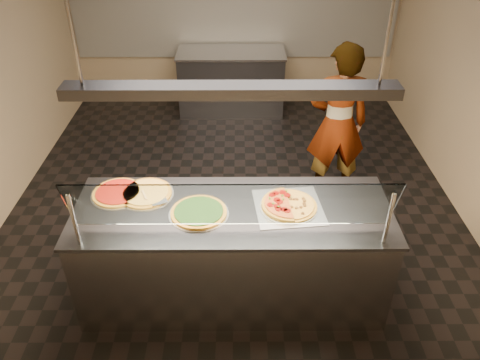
{
  "coord_description": "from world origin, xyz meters",
  "views": [
    {
      "loc": [
        0.05,
        -4.25,
        3.22
      ],
      "look_at": [
        0.06,
        -0.99,
        1.02
      ],
      "focal_mm": 35.0,
      "sensor_mm": 36.0,
      "label": 1
    }
  ],
  "objects_px": {
    "sneeze_guard": "(232,206)",
    "pizza_spinach": "(199,212)",
    "serving_counter": "(233,252)",
    "pizza_cheese": "(146,193)",
    "half_pizza_pepperoni": "(276,204)",
    "worker": "(337,124)",
    "pizza_spatula": "(150,197)",
    "pizza_tomato": "(118,192)",
    "prep_table": "(231,81)",
    "half_pizza_sausage": "(302,204)",
    "perforated_tray": "(289,206)",
    "heat_lamp_housing": "(231,90)"
  },
  "relations": [
    {
      "from": "sneeze_guard",
      "to": "pizza_spinach",
      "type": "distance_m",
      "value": 0.48
    },
    {
      "from": "serving_counter",
      "to": "pizza_cheese",
      "type": "height_order",
      "value": "pizza_cheese"
    },
    {
      "from": "sneeze_guard",
      "to": "half_pizza_pepperoni",
      "type": "distance_m",
      "value": 0.57
    },
    {
      "from": "pizza_spinach",
      "to": "worker",
      "type": "relative_size",
      "value": 0.26
    },
    {
      "from": "serving_counter",
      "to": "pizza_spatula",
      "type": "height_order",
      "value": "pizza_spatula"
    },
    {
      "from": "pizza_cheese",
      "to": "half_pizza_pepperoni",
      "type": "bearing_deg",
      "value": -9.69
    },
    {
      "from": "half_pizza_pepperoni",
      "to": "pizza_tomato",
      "type": "distance_m",
      "value": 1.32
    },
    {
      "from": "pizza_spinach",
      "to": "worker",
      "type": "bearing_deg",
      "value": 49.0
    },
    {
      "from": "pizza_cheese",
      "to": "prep_table",
      "type": "relative_size",
      "value": 0.29
    },
    {
      "from": "half_pizza_sausage",
      "to": "sneeze_guard",
      "type": "bearing_deg",
      "value": -146.37
    },
    {
      "from": "perforated_tray",
      "to": "pizza_tomato",
      "type": "bearing_deg",
      "value": 172.28
    },
    {
      "from": "half_pizza_sausage",
      "to": "pizza_spatula",
      "type": "xyz_separation_m",
      "value": [
        -1.24,
        0.1,
        0.0
      ]
    },
    {
      "from": "worker",
      "to": "prep_table",
      "type": "bearing_deg",
      "value": -64.87
    },
    {
      "from": "perforated_tray",
      "to": "pizza_cheese",
      "type": "relative_size",
      "value": 1.26
    },
    {
      "from": "pizza_spinach",
      "to": "worker",
      "type": "xyz_separation_m",
      "value": [
        1.39,
        1.6,
        -0.05
      ]
    },
    {
      "from": "half_pizza_pepperoni",
      "to": "serving_counter",
      "type": "bearing_deg",
      "value": -174.98
    },
    {
      "from": "half_pizza_sausage",
      "to": "heat_lamp_housing",
      "type": "relative_size",
      "value": 0.2
    },
    {
      "from": "half_pizza_sausage",
      "to": "prep_table",
      "type": "xyz_separation_m",
      "value": [
        -0.61,
        3.8,
        -0.49
      ]
    },
    {
      "from": "half_pizza_pepperoni",
      "to": "pizza_spinach",
      "type": "relative_size",
      "value": 0.97
    },
    {
      "from": "worker",
      "to": "pizza_spatula",
      "type": "bearing_deg",
      "value": 36.06
    },
    {
      "from": "pizza_cheese",
      "to": "worker",
      "type": "height_order",
      "value": "worker"
    },
    {
      "from": "pizza_spatula",
      "to": "prep_table",
      "type": "relative_size",
      "value": 0.15
    },
    {
      "from": "prep_table",
      "to": "pizza_cheese",
      "type": "bearing_deg",
      "value": -100.53
    },
    {
      "from": "serving_counter",
      "to": "pizza_spatula",
      "type": "relative_size",
      "value": 10.33
    },
    {
      "from": "perforated_tray",
      "to": "half_pizza_pepperoni",
      "type": "height_order",
      "value": "half_pizza_pepperoni"
    },
    {
      "from": "serving_counter",
      "to": "perforated_tray",
      "type": "bearing_deg",
      "value": 3.77
    },
    {
      "from": "half_pizza_sausage",
      "to": "worker",
      "type": "height_order",
      "value": "worker"
    },
    {
      "from": "pizza_tomato",
      "to": "worker",
      "type": "distance_m",
      "value": 2.47
    },
    {
      "from": "half_pizza_pepperoni",
      "to": "pizza_spatula",
      "type": "relative_size",
      "value": 1.86
    },
    {
      "from": "half_pizza_sausage",
      "to": "pizza_tomato",
      "type": "distance_m",
      "value": 1.53
    },
    {
      "from": "serving_counter",
      "to": "pizza_spinach",
      "type": "height_order",
      "value": "pizza_spinach"
    },
    {
      "from": "pizza_cheese",
      "to": "pizza_tomato",
      "type": "height_order",
      "value": "same"
    },
    {
      "from": "half_pizza_sausage",
      "to": "prep_table",
      "type": "bearing_deg",
      "value": 99.19
    },
    {
      "from": "pizza_spatula",
      "to": "heat_lamp_housing",
      "type": "height_order",
      "value": "heat_lamp_housing"
    },
    {
      "from": "half_pizza_sausage",
      "to": "pizza_cheese",
      "type": "distance_m",
      "value": 1.3
    },
    {
      "from": "pizza_cheese",
      "to": "heat_lamp_housing",
      "type": "relative_size",
      "value": 0.2
    },
    {
      "from": "serving_counter",
      "to": "sneeze_guard",
      "type": "height_order",
      "value": "sneeze_guard"
    },
    {
      "from": "pizza_tomato",
      "to": "prep_table",
      "type": "height_order",
      "value": "pizza_tomato"
    },
    {
      "from": "sneeze_guard",
      "to": "half_pizza_sausage",
      "type": "bearing_deg",
      "value": 33.63
    },
    {
      "from": "sneeze_guard",
      "to": "pizza_spinach",
      "type": "bearing_deg",
      "value": 132.03
    },
    {
      "from": "perforated_tray",
      "to": "pizza_spatula",
      "type": "xyz_separation_m",
      "value": [
        -1.13,
        0.1,
        0.02
      ]
    },
    {
      "from": "pizza_tomato",
      "to": "pizza_spatula",
      "type": "xyz_separation_m",
      "value": [
        0.29,
        -0.09,
        0.01
      ]
    },
    {
      "from": "serving_counter",
      "to": "worker",
      "type": "xyz_separation_m",
      "value": [
        1.12,
        1.55,
        0.43
      ]
    },
    {
      "from": "prep_table",
      "to": "pizza_tomato",
      "type": "bearing_deg",
      "value": -104.12
    },
    {
      "from": "sneeze_guard",
      "to": "pizza_spinach",
      "type": "xyz_separation_m",
      "value": [
        -0.27,
        0.29,
        -0.28
      ]
    },
    {
      "from": "pizza_cheese",
      "to": "heat_lamp_housing",
      "type": "xyz_separation_m",
      "value": [
        0.73,
        -0.21,
        1.01
      ]
    },
    {
      "from": "half_pizza_sausage",
      "to": "pizza_tomato",
      "type": "relative_size",
      "value": 1.03
    },
    {
      "from": "half_pizza_pepperoni",
      "to": "prep_table",
      "type": "bearing_deg",
      "value": 96.02
    },
    {
      "from": "sneeze_guard",
      "to": "half_pizza_sausage",
      "type": "height_order",
      "value": "sneeze_guard"
    },
    {
      "from": "half_pizza_sausage",
      "to": "prep_table",
      "type": "relative_size",
      "value": 0.29
    }
  ]
}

